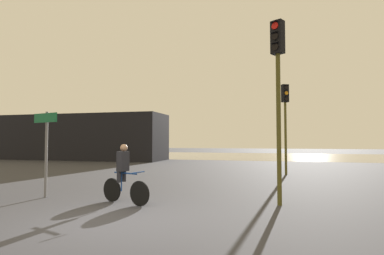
{
  "coord_description": "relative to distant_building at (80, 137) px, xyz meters",
  "views": [
    {
      "loc": [
        3.27,
        -5.69,
        1.72
      ],
      "look_at": [
        0.5,
        5.0,
        2.2
      ],
      "focal_mm": 28.0,
      "sensor_mm": 36.0,
      "label": 1
    }
  ],
  "objects": [
    {
      "name": "ground_plane",
      "position": [
        13.43,
        -18.11,
        -2.01
      ],
      "size": [
        120.0,
        120.0,
        0.0
      ],
      "primitive_type": "plane",
      "color": "#333338"
    },
    {
      "name": "water_strip",
      "position": [
        13.43,
        10.0,
        -2.01
      ],
      "size": [
        80.0,
        16.0,
        0.01
      ],
      "primitive_type": "cube",
      "color": "gray",
      "rests_on": "ground"
    },
    {
      "name": "distant_building",
      "position": [
        0.0,
        0.0,
        0.0
      ],
      "size": [
        15.71,
        4.0,
        4.02
      ],
      "primitive_type": "cube",
      "color": "black",
      "rests_on": "ground"
    },
    {
      "name": "traffic_light_far_right",
      "position": [
        17.49,
        -7.99,
        1.16
      ],
      "size": [
        0.4,
        0.42,
        4.57
      ],
      "rotation": [
        0.0,
        0.0,
        3.64
      ],
      "color": "#4C4719",
      "rests_on": "ground"
    },
    {
      "name": "traffic_light_near_right",
      "position": [
        16.94,
        -15.46,
        1.42
      ],
      "size": [
        0.4,
        0.42,
        4.97
      ],
      "rotation": [
        0.0,
        0.0,
        2.58
      ],
      "color": "#4C4719",
      "rests_on": "ground"
    },
    {
      "name": "direction_sign_post",
      "position": [
        10.11,
        -16.1,
        -0.31
      ],
      "size": [
        1.06,
        0.34,
        2.6
      ],
      "rotation": [
        0.0,
        0.0,
        2.86
      ],
      "color": "slate",
      "rests_on": "ground"
    },
    {
      "name": "cyclist",
      "position": [
        12.82,
        -16.3,
        -1.19
      ],
      "size": [
        1.63,
        0.67,
        1.62
      ],
      "rotation": [
        0.0,
        0.0,
        -1.9
      ],
      "color": "black",
      "rests_on": "ground"
    }
  ]
}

